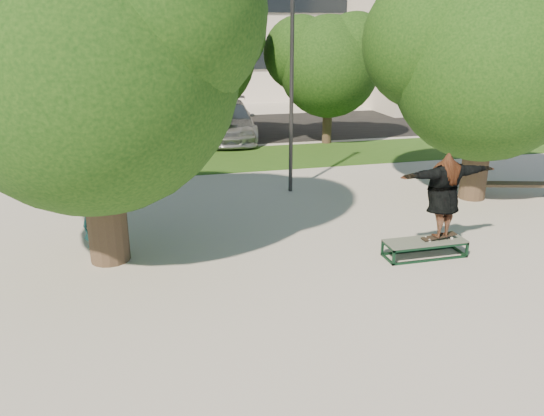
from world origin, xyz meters
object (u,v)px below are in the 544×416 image
object	(u,v)px
tree_right	(485,54)
car_silver_a	(8,124)
grind_box	(425,248)
bystander	(98,225)
tree_left	(84,48)
bench	(515,186)
car_grey	(222,114)
car_dark	(118,126)
car_silver_b	(228,121)
lamppost	(292,87)

from	to	relation	value
tree_right	car_silver_a	xyz separation A→B (m)	(-14.91, 12.27, -3.32)
grind_box	bystander	size ratio (longest dim) A/B	1.10
tree_left	bench	world-z (taller)	tree_left
tree_left	car_grey	bearing A→B (deg)	72.10
grind_box	car_dark	xyz separation A→B (m)	(-6.79, 13.99, 0.60)
grind_box	bench	world-z (taller)	bench
grind_box	car_grey	xyz separation A→B (m)	(-1.82, 16.99, 0.48)
bystander	car_silver_b	xyz separation A→B (m)	(4.90, 12.49, 0.01)
bystander	tree_right	bearing A→B (deg)	15.11
tree_right	car_dark	xyz separation A→B (m)	(-10.21, 10.42, -3.31)
lamppost	tree_left	bearing A→B (deg)	-143.58
lamppost	car_silver_a	xyz separation A→B (m)	(-9.99, 10.36, -2.38)
car_silver_a	grind_box	bearing A→B (deg)	-54.02
bystander	car_dark	bearing A→B (deg)	93.27
bench	car_grey	distance (m)	15.30
tree_left	bench	size ratio (longest dim) A/B	2.30
tree_right	car_silver_a	distance (m)	19.60
bystander	car_grey	bearing A→B (deg)	75.60
tree_left	bench	distance (m)	12.26
tree_right	lamppost	bearing A→B (deg)	158.72
tree_right	lamppost	distance (m)	5.36
car_dark	car_silver_b	xyz separation A→B (m)	(4.79, 0.00, 0.04)
bystander	car_silver_a	distance (m)	15.06
lamppost	grind_box	size ratio (longest dim) A/B	3.39
bystander	car_grey	size ratio (longest dim) A/B	0.34
tree_left	bystander	size ratio (longest dim) A/B	4.33
bench	car_grey	xyz separation A→B (m)	(-6.49, 13.85, 0.27)
bystander	lamppost	bearing A→B (deg)	40.20
bench	car_silver_b	bearing A→B (deg)	137.28
car_dark	car_grey	distance (m)	5.81
bystander	tree_left	bearing A→B (deg)	40.98
tree_left	grind_box	xyz separation A→B (m)	(6.79, -1.58, -4.23)
tree_right	bench	bearing A→B (deg)	-18.89
car_dark	car_silver_b	distance (m)	4.79
bench	car_dark	bearing A→B (deg)	152.26
tree_left	grind_box	distance (m)	8.16
tree_right	car_silver_a	size ratio (longest dim) A/B	1.44
grind_box	car_silver_a	xyz separation A→B (m)	(-11.49, 15.84, 0.58)
car_grey	car_dark	bearing A→B (deg)	-143.84
bench	car_dark	size ratio (longest dim) A/B	0.65
grind_box	car_dark	bearing A→B (deg)	115.90
tree_right	bystander	world-z (taller)	tree_right
tree_right	car_silver_a	world-z (taller)	tree_right
tree_right	grind_box	size ratio (longest dim) A/B	3.62
grind_box	car_grey	world-z (taller)	car_grey
bench	car_grey	bearing A→B (deg)	130.79
car_dark	tree_right	bearing A→B (deg)	-52.97
tree_left	tree_right	distance (m)	10.41
grind_box	bystander	xyz separation A→B (m)	(-6.90, 1.50, 0.63)
car_grey	car_silver_b	bearing A→B (deg)	-88.43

